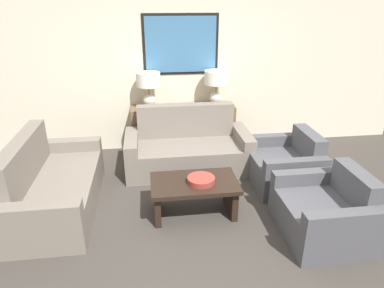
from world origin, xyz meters
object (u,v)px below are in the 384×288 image
Objects in this scene: coffee_table at (194,191)px; armchair_near_camera at (325,213)px; couch_by_back_wall at (188,149)px; decorative_bowl at (201,180)px; console_table at (183,129)px; table_lamp_right at (216,82)px; couch_by_side at (53,187)px; table_lamp_left at (149,84)px; armchair_near_back_wall at (285,166)px.

armchair_near_camera is at bearing -22.85° from coffee_table.
couch_by_back_wall reaches higher than decorative_bowl.
table_lamp_right reaches higher than console_table.
armchair_near_camera is (2.98, -0.90, -0.03)m from couch_by_side.
table_lamp_right is 1.76× the size of decorative_bowl.
table_lamp_left reaches higher than console_table.
coffee_table is at bearing -76.01° from table_lamp_left.
table_lamp_right is at bearing 106.97° from armchair_near_camera.
couch_by_side is at bearing -128.69° from table_lamp_left.
decorative_bowl is at bearing -89.85° from couch_by_back_wall.
armchair_near_back_wall reaches higher than decorative_bowl.
couch_by_back_wall is at bearing 125.39° from armchair_near_camera.
table_lamp_right is 1.18m from couch_by_back_wall.
table_lamp_left is at bearing 103.99° from coffee_table.
armchair_near_camera is at bearing -22.68° from decorative_bowl.
table_lamp_right is 0.31× the size of couch_by_side.
coffee_table is 0.18m from decorative_bowl.
armchair_near_camera reaches higher than coffee_table.
couch_by_side is 2.99m from armchair_near_back_wall.
table_lamp_left is 2.10m from couch_by_side.
couch_by_side is 5.75× the size of decorative_bowl.
armchair_near_back_wall is at bearing -35.47° from table_lamp_left.
table_lamp_right is 2.10m from coffee_table.
couch_by_back_wall is 1.88× the size of armchair_near_camera.
couch_by_back_wall is 1.00× the size of couch_by_side.
coffee_table is (-0.60, -1.83, -0.84)m from table_lamp_right.
table_lamp_left is 1.06m from table_lamp_right.
coffee_table is at bearing -92.23° from console_table.
table_lamp_right reaches higher than armchair_near_camera.
coffee_table is (0.46, -1.83, -0.84)m from table_lamp_left.
armchair_near_camera is (1.78, -2.39, -0.89)m from table_lamp_left.
couch_by_back_wall is 1.42m from armchair_near_back_wall.
coffee_table is at bearing -108.11° from table_lamp_right.
couch_by_side is 1.78m from decorative_bowl.
armchair_near_camera is at bearing -90.00° from armchair_near_back_wall.
coffee_table is 3.17× the size of decorative_bowl.
couch_by_back_wall and couch_by_side have the same top height.
couch_by_side reaches higher than decorative_bowl.
console_table is 1.72× the size of armchair_near_camera.
armchair_near_camera is (1.26, -1.77, -0.03)m from couch_by_back_wall.
armchair_near_back_wall is at bearing -27.33° from couch_by_back_wall.
couch_by_back_wall is at bearing 90.15° from decorative_bowl.
console_table is 1.87m from decorative_bowl.
table_lamp_left is 1.00× the size of table_lamp_right.
table_lamp_left is 2.36m from armchair_near_back_wall.
couch_by_side is at bearing -139.09° from console_table.
decorative_bowl is at bearing -74.12° from table_lamp_left.
coffee_table is at bearing -93.38° from couch_by_back_wall.
table_lamp_right is 2.84m from couch_by_side.
table_lamp_left reaches higher than decorative_bowl.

